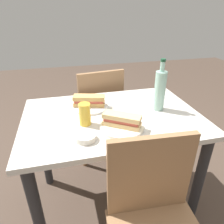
{
  "coord_description": "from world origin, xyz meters",
  "views": [
    {
      "loc": [
        -0.26,
        -1.07,
        1.33
      ],
      "look_at": [
        0.0,
        0.0,
        0.76
      ],
      "focal_mm": 33.24,
      "sensor_mm": 36.0,
      "label": 1
    }
  ],
  "objects_px": {
    "plate_far": "(89,106)",
    "chair_far": "(98,109)",
    "baguette_sandwich_near": "(122,120)",
    "water_bottle": "(160,90)",
    "olive_bowl": "(86,137)",
    "knife_far": "(89,102)",
    "plate_near": "(122,127)",
    "beer_glass": "(85,114)",
    "dining_table": "(112,133)",
    "baguette_sandwich_far": "(89,101)",
    "chair_near": "(155,221)",
    "knife_near": "(123,120)"
  },
  "relations": [
    {
      "from": "knife_far",
      "to": "water_bottle",
      "type": "distance_m",
      "value": 0.47
    },
    {
      "from": "baguette_sandwich_far",
      "to": "knife_far",
      "type": "distance_m",
      "value": 0.06
    },
    {
      "from": "olive_bowl",
      "to": "chair_far",
      "type": "bearing_deg",
      "value": 75.69
    },
    {
      "from": "knife_near",
      "to": "water_bottle",
      "type": "bearing_deg",
      "value": 23.35
    },
    {
      "from": "chair_far",
      "to": "knife_near",
      "type": "height_order",
      "value": "chair_far"
    },
    {
      "from": "knife_near",
      "to": "chair_near",
      "type": "bearing_deg",
      "value": -87.63
    },
    {
      "from": "chair_far",
      "to": "dining_table",
      "type": "bearing_deg",
      "value": -91.14
    },
    {
      "from": "chair_near",
      "to": "baguette_sandwich_far",
      "type": "xyz_separation_m",
      "value": [
        -0.17,
        0.69,
        0.29
      ]
    },
    {
      "from": "chair_near",
      "to": "beer_glass",
      "type": "height_order",
      "value": "chair_near"
    },
    {
      "from": "knife_far",
      "to": "olive_bowl",
      "type": "height_order",
      "value": "olive_bowl"
    },
    {
      "from": "chair_far",
      "to": "plate_near",
      "type": "relative_size",
      "value": 3.69
    },
    {
      "from": "plate_far",
      "to": "water_bottle",
      "type": "bearing_deg",
      "value": -16.72
    },
    {
      "from": "plate_far",
      "to": "plate_near",
      "type": "bearing_deg",
      "value": -65.48
    },
    {
      "from": "baguette_sandwich_near",
      "to": "water_bottle",
      "type": "distance_m",
      "value": 0.34
    },
    {
      "from": "baguette_sandwich_near",
      "to": "olive_bowl",
      "type": "xyz_separation_m",
      "value": [
        -0.2,
        -0.06,
        -0.03
      ]
    },
    {
      "from": "chair_near",
      "to": "beer_glass",
      "type": "relative_size",
      "value": 7.01
    },
    {
      "from": "beer_glass",
      "to": "olive_bowl",
      "type": "relative_size",
      "value": 1.2
    },
    {
      "from": "beer_glass",
      "to": "olive_bowl",
      "type": "xyz_separation_m",
      "value": [
        -0.02,
        -0.15,
        -0.05
      ]
    },
    {
      "from": "chair_far",
      "to": "water_bottle",
      "type": "distance_m",
      "value": 0.72
    },
    {
      "from": "baguette_sandwich_far",
      "to": "beer_glass",
      "type": "xyz_separation_m",
      "value": [
        -0.05,
        -0.2,
        0.01
      ]
    },
    {
      "from": "chair_far",
      "to": "water_bottle",
      "type": "bearing_deg",
      "value": -62.09
    },
    {
      "from": "plate_far",
      "to": "beer_glass",
      "type": "bearing_deg",
      "value": -104.19
    },
    {
      "from": "knife_near",
      "to": "knife_far",
      "type": "xyz_separation_m",
      "value": [
        -0.15,
        0.29,
        0.0
      ]
    },
    {
      "from": "water_bottle",
      "to": "olive_bowl",
      "type": "distance_m",
      "value": 0.55
    },
    {
      "from": "plate_near",
      "to": "baguette_sandwich_far",
      "type": "xyz_separation_m",
      "value": [
        -0.13,
        0.29,
        0.04
      ]
    },
    {
      "from": "plate_near",
      "to": "water_bottle",
      "type": "xyz_separation_m",
      "value": [
        0.29,
        0.17,
        0.12
      ]
    },
    {
      "from": "dining_table",
      "to": "knife_near",
      "type": "height_order",
      "value": "knife_near"
    },
    {
      "from": "dining_table",
      "to": "water_bottle",
      "type": "relative_size",
      "value": 3.3
    },
    {
      "from": "knife_far",
      "to": "beer_glass",
      "type": "xyz_separation_m",
      "value": [
        -0.05,
        -0.26,
        0.04
      ]
    },
    {
      "from": "knife_far",
      "to": "knife_near",
      "type": "bearing_deg",
      "value": -63.03
    },
    {
      "from": "plate_near",
      "to": "olive_bowl",
      "type": "bearing_deg",
      "value": -162.57
    },
    {
      "from": "plate_near",
      "to": "olive_bowl",
      "type": "distance_m",
      "value": 0.21
    },
    {
      "from": "plate_near",
      "to": "olive_bowl",
      "type": "relative_size",
      "value": 2.28
    },
    {
      "from": "chair_far",
      "to": "knife_far",
      "type": "height_order",
      "value": "chair_far"
    },
    {
      "from": "dining_table",
      "to": "plate_far",
      "type": "height_order",
      "value": "plate_far"
    },
    {
      "from": "plate_far",
      "to": "baguette_sandwich_near",
      "type": "bearing_deg",
      "value": -65.48
    },
    {
      "from": "baguette_sandwich_near",
      "to": "knife_far",
      "type": "relative_size",
      "value": 1.15
    },
    {
      "from": "baguette_sandwich_far",
      "to": "knife_near",
      "type": "bearing_deg",
      "value": -57.88
    },
    {
      "from": "knife_near",
      "to": "dining_table",
      "type": "bearing_deg",
      "value": 107.7
    },
    {
      "from": "water_bottle",
      "to": "olive_bowl",
      "type": "relative_size",
      "value": 3.06
    },
    {
      "from": "dining_table",
      "to": "olive_bowl",
      "type": "relative_size",
      "value": 10.11
    },
    {
      "from": "knife_near",
      "to": "olive_bowl",
      "type": "height_order",
      "value": "olive_bowl"
    },
    {
      "from": "dining_table",
      "to": "plate_near",
      "type": "bearing_deg",
      "value": -84.46
    },
    {
      "from": "dining_table",
      "to": "plate_near",
      "type": "distance_m",
      "value": 0.21
    },
    {
      "from": "plate_far",
      "to": "chair_far",
      "type": "bearing_deg",
      "value": 73.11
    },
    {
      "from": "water_bottle",
      "to": "baguette_sandwich_near",
      "type": "bearing_deg",
      "value": -150.15
    },
    {
      "from": "knife_far",
      "to": "plate_near",
      "type": "bearing_deg",
      "value": -69.18
    },
    {
      "from": "chair_near",
      "to": "beer_glass",
      "type": "distance_m",
      "value": 0.61
    },
    {
      "from": "knife_far",
      "to": "olive_bowl",
      "type": "relative_size",
      "value": 1.73
    },
    {
      "from": "plate_near",
      "to": "water_bottle",
      "type": "height_order",
      "value": "water_bottle"
    }
  ]
}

